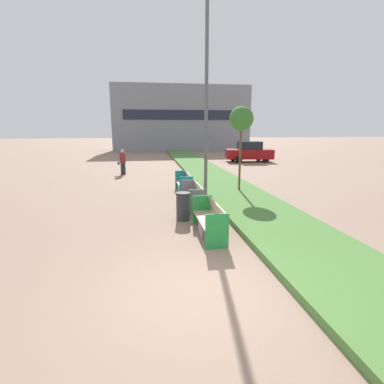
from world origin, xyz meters
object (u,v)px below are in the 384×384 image
Objects in this scene: bench_grey_frame at (194,199)px; sapling_tree_near at (241,120)px; street_lamp_post at (207,77)px; parked_car_distant at (249,152)px; bench_teal_frame at (184,185)px; litter_bin at (183,206)px; pedestrian_walking at (123,162)px; bench_green_frame at (210,223)px.

bench_grey_frame is 4.63m from sapling_tree_near.
parked_car_distant is at bearing 64.41° from street_lamp_post.
parked_car_distant is (6.96, 14.53, -4.08)m from street_lamp_post.
bench_teal_frame is 4.05m from sapling_tree_near.
bench_grey_frame is at bearing 68.17° from litter_bin.
pedestrian_walking reaches higher than bench_teal_frame.
bench_green_frame is 5.99m from street_lamp_post.
litter_bin is at bearing -108.56° from parked_car_distant.
street_lamp_post is at bearing 49.71° from bench_grey_frame.
bench_teal_frame is 2.07× the size of litter_bin.
sapling_tree_near is (3.16, 3.80, 2.96)m from litter_bin.
pedestrian_walking is at bearing 130.55° from sapling_tree_near.
bench_green_frame is 1.28× the size of pedestrian_walking.
bench_grey_frame is 0.50× the size of sapling_tree_near.
bench_grey_frame is (-0.00, 3.04, -0.00)m from bench_green_frame.
parked_car_distant is (8.17, 16.74, 0.44)m from litter_bin.
bench_teal_frame is 0.45× the size of parked_car_distant.
bench_grey_frame is at bearing 90.03° from bench_green_frame.
street_lamp_post is 10.25m from pedestrian_walking.
pedestrian_walking reaches higher than bench_grey_frame.
litter_bin is 5.76m from sapling_tree_near.
bench_green_frame is 6.68m from sapling_tree_near.
street_lamp_post is at bearing 80.76° from bench_green_frame.
bench_grey_frame is 0.22× the size of street_lamp_post.
bench_green_frame is 2.25× the size of litter_bin.
sapling_tree_near is 0.92× the size of parked_car_distant.
bench_teal_frame is at bearing 105.86° from street_lamp_post.
street_lamp_post is (0.61, 0.72, 4.62)m from bench_grey_frame.
bench_grey_frame is 17.04m from parked_car_distant.
sapling_tree_near is 9.46m from pedestrian_walking.
litter_bin is at bearing -118.68° from street_lamp_post.
pedestrian_walking is (-3.96, 8.50, -4.14)m from street_lamp_post.
street_lamp_post is at bearing -65.02° from pedestrian_walking.
parked_car_distant reaches higher than litter_bin.
parked_car_distant is (7.57, 15.25, 0.55)m from bench_grey_frame.
pedestrian_walking reaches higher than bench_green_frame.
sapling_tree_near is at bearing -49.45° from pedestrian_walking.
bench_green_frame is 0.49× the size of parked_car_distant.
street_lamp_post is (0.61, 3.76, 4.62)m from bench_green_frame.
litter_bin is (-0.60, 1.55, 0.11)m from bench_green_frame.
litter_bin is at bearing -129.75° from sapling_tree_near.
street_lamp_post reaches higher than bench_teal_frame.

